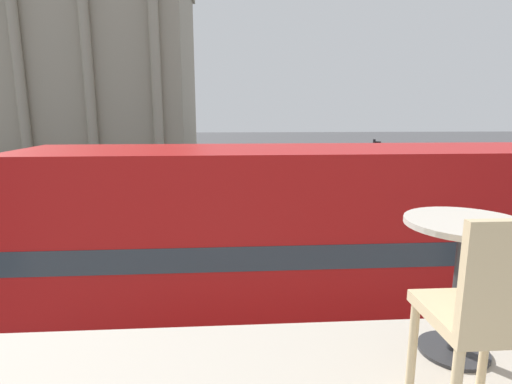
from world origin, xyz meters
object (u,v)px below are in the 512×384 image
object	(u,v)px
cafe_chair_0	(490,312)
cafe_dining_table	(463,257)
traffic_light_near	(235,205)
pedestrian_black	(261,165)
traffic_light_mid	(374,166)
double_decker_bus	(295,240)
car_navy	(188,191)
pedestrian_red	(295,163)
plaza_building_left	(84,71)

from	to	relation	value
cafe_chair_0	cafe_dining_table	bearing A→B (deg)	70.97
traffic_light_near	pedestrian_black	xyz separation A→B (m)	(2.20, 17.87, -1.10)
traffic_light_mid	double_decker_bus	bearing A→B (deg)	-117.50
traffic_light_mid	pedestrian_black	size ratio (longest dim) A/B	2.11
car_navy	pedestrian_red	xyz separation A→B (m)	(7.58, 9.87, 0.30)
traffic_light_mid	pedestrian_red	distance (m)	13.16
pedestrian_red	traffic_light_near	bearing A→B (deg)	156.71
double_decker_bus	pedestrian_red	size ratio (longest dim) A/B	6.17
cafe_dining_table	traffic_light_mid	distance (m)	17.82
plaza_building_left	traffic_light_near	world-z (taller)	plaza_building_left
pedestrian_red	pedestrian_black	world-z (taller)	pedestrian_black
cafe_chair_0	traffic_light_near	size ratio (longest dim) A/B	0.28
cafe_dining_table	pedestrian_red	world-z (taller)	cafe_dining_table
double_decker_bus	car_navy	xyz separation A→B (m)	(-3.61, 13.94, -1.69)
plaza_building_left	double_decker_bus	bearing A→B (deg)	-66.07
double_decker_bus	plaza_building_left	distance (m)	41.79
double_decker_bus	pedestrian_black	distance (m)	22.32
double_decker_bus	pedestrian_red	distance (m)	24.18
traffic_light_near	cafe_chair_0	bearing A→B (deg)	-85.70
double_decker_bus	pedestrian_red	bearing A→B (deg)	81.64
traffic_light_near	car_navy	distance (m)	9.98
plaza_building_left	car_navy	size ratio (longest dim) A/B	5.45
plaza_building_left	traffic_light_mid	distance (m)	35.60
traffic_light_mid	pedestrian_black	distance (m)	12.39
cafe_chair_0	plaza_building_left	world-z (taller)	plaza_building_left
cafe_dining_table	car_navy	size ratio (longest dim) A/B	0.17
pedestrian_black	cafe_chair_0	bearing A→B (deg)	-126.39
traffic_light_near	traffic_light_mid	world-z (taller)	traffic_light_mid
plaza_building_left	traffic_light_mid	xyz separation A→B (m)	(22.36, -26.83, -6.87)
car_navy	double_decker_bus	bearing A→B (deg)	25.72
traffic_light_near	traffic_light_mid	distance (m)	9.38
double_decker_bus	cafe_dining_table	size ratio (longest dim) A/B	14.62
traffic_light_mid	pedestrian_black	bearing A→B (deg)	111.93
traffic_light_near	pedestrian_red	size ratio (longest dim) A/B	1.86
traffic_light_mid	pedestrian_red	bearing A→B (deg)	97.34
plaza_building_left	pedestrian_black	world-z (taller)	plaza_building_left
traffic_light_mid	cafe_dining_table	bearing A→B (deg)	-109.02
cafe_dining_table	pedestrian_black	bearing A→B (deg)	87.60
pedestrian_red	double_decker_bus	bearing A→B (deg)	162.01
double_decker_bus	plaza_building_left	bearing A→B (deg)	115.03
double_decker_bus	traffic_light_near	bearing A→B (deg)	105.85
pedestrian_red	plaza_building_left	bearing A→B (deg)	47.66
traffic_light_near	pedestrian_black	bearing A→B (deg)	82.99
plaza_building_left	traffic_light_mid	bearing A→B (deg)	-50.20
cafe_dining_table	cafe_chair_0	xyz separation A→B (m)	(-0.20, -0.52, -0.02)
cafe_dining_table	pedestrian_red	size ratio (longest dim) A/B	0.42
plaza_building_left	pedestrian_red	size ratio (longest dim) A/B	13.24
plaza_building_left	pedestrian_red	world-z (taller)	plaza_building_left
car_navy	pedestrian_black	xyz separation A→B (m)	(4.65, 8.31, 0.31)
cafe_chair_0	pedestrian_black	distance (m)	28.92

